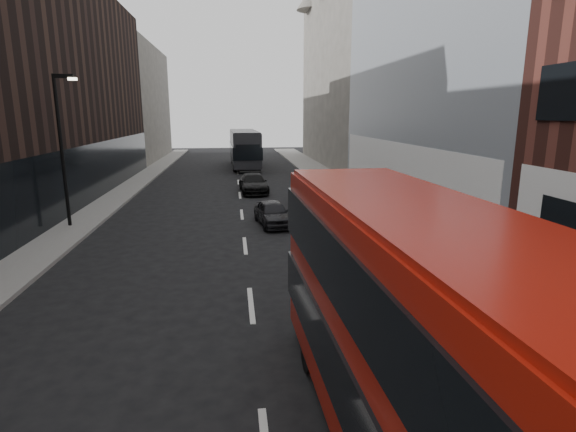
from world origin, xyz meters
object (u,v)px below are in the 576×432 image
object	(u,v)px
car_a	(273,213)
car_c	(253,183)
red_bus	(429,344)
car_b	(305,197)
street_lamp	(62,141)
grey_bus	(244,148)

from	to	relation	value
car_a	car_c	distance (m)	9.55
red_bus	car_c	xyz separation A→B (m)	(-1.23, 25.79, -1.65)
car_b	red_bus	bearing A→B (deg)	-89.19
car_a	car_c	size ratio (longest dim) A/B	0.79
street_lamp	car_c	distance (m)	13.34
red_bus	car_c	world-z (taller)	red_bus
grey_bus	car_b	world-z (taller)	grey_bus
car_a	car_b	bearing A→B (deg)	52.12
red_bus	car_a	xyz separation A→B (m)	(-0.74, 16.25, -1.69)
street_lamp	grey_bus	distance (m)	26.13
grey_bus	car_c	distance (m)	15.49
grey_bus	car_a	size ratio (longest dim) A/B	3.25
red_bus	car_c	size ratio (longest dim) A/B	2.30
car_b	car_c	distance (m)	6.36
street_lamp	car_c	bearing A→B (deg)	44.39
street_lamp	car_a	xyz separation A→B (m)	(9.69, -0.54, -3.57)
car_a	car_c	xyz separation A→B (m)	(-0.50, 9.54, 0.04)
car_c	car_b	bearing A→B (deg)	-67.98
grey_bus	car_b	distance (m)	21.41
street_lamp	red_bus	xyz separation A→B (m)	(10.43, -16.79, -1.88)
grey_bus	car_c	size ratio (longest dim) A/B	2.58
car_b	grey_bus	bearing A→B (deg)	102.79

